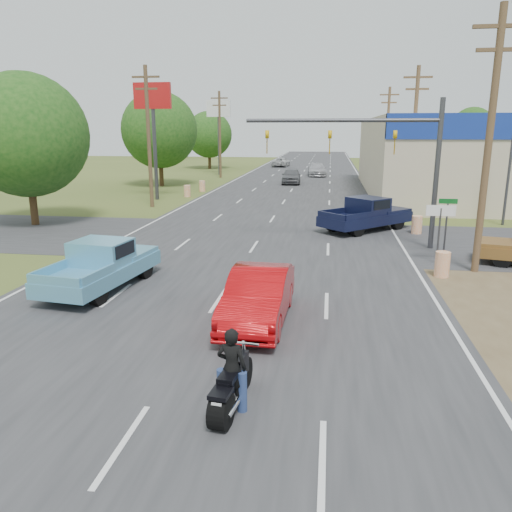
% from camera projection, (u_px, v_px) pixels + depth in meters
% --- Properties ---
extents(ground, '(200.00, 200.00, 0.00)m').
position_uv_depth(ground, '(123.00, 445.00, 9.06)').
color(ground, '#435221').
rests_on(ground, ground).
extents(main_road, '(15.00, 180.00, 0.02)m').
position_uv_depth(main_road, '(291.00, 190.00, 47.43)').
color(main_road, '#2D2D30').
rests_on(main_road, ground).
extents(cross_road, '(120.00, 10.00, 0.02)m').
position_uv_depth(cross_road, '(260.00, 238.00, 26.33)').
color(cross_road, '#2D2D30').
rests_on(cross_road, ground).
extents(utility_pole_1, '(2.00, 0.28, 10.00)m').
position_uv_depth(utility_pole_1, '(489.00, 137.00, 18.90)').
color(utility_pole_1, '#4C3823').
rests_on(utility_pole_1, ground).
extents(utility_pole_2, '(2.00, 0.28, 10.00)m').
position_uv_depth(utility_pole_2, '(414.00, 134.00, 36.17)').
color(utility_pole_2, '#4C3823').
rests_on(utility_pole_2, ground).
extents(utility_pole_3, '(2.00, 0.28, 10.00)m').
position_uv_depth(utility_pole_3, '(387.00, 133.00, 53.43)').
color(utility_pole_3, '#4C3823').
rests_on(utility_pole_3, ground).
extents(utility_pole_5, '(2.00, 0.28, 10.00)m').
position_uv_depth(utility_pole_5, '(149.00, 134.00, 35.96)').
color(utility_pole_5, '#4C3823').
rests_on(utility_pole_5, ground).
extents(utility_pole_6, '(2.00, 0.28, 10.00)m').
position_uv_depth(utility_pole_6, '(220.00, 132.00, 58.98)').
color(utility_pole_6, '#4C3823').
rests_on(utility_pole_6, ground).
extents(tree_0, '(7.14, 7.14, 8.84)m').
position_uv_depth(tree_0, '(26.00, 135.00, 28.93)').
color(tree_0, '#422D19').
rests_on(tree_0, ground).
extents(tree_1, '(7.56, 7.56, 9.36)m').
position_uv_depth(tree_1, '(159.00, 130.00, 49.89)').
color(tree_1, '#422D19').
rests_on(tree_1, ground).
extents(tree_2, '(6.72, 6.72, 8.32)m').
position_uv_depth(tree_2, '(209.00, 135.00, 73.16)').
color(tree_2, '#422D19').
rests_on(tree_2, ground).
extents(tree_5, '(7.98, 7.98, 9.88)m').
position_uv_depth(tree_5, '(472.00, 129.00, 94.55)').
color(tree_5, '#422D19').
rests_on(tree_5, ground).
extents(tree_6, '(8.82, 8.82, 10.92)m').
position_uv_depth(tree_6, '(167.00, 126.00, 102.83)').
color(tree_6, '#422D19').
rests_on(tree_6, ground).
extents(barrel_0, '(0.56, 0.56, 1.00)m').
position_uv_depth(barrel_0, '(442.00, 264.00, 19.33)').
color(barrel_0, orange).
rests_on(barrel_0, ground).
extents(barrel_1, '(0.56, 0.56, 1.00)m').
position_uv_depth(barrel_1, '(417.00, 225.00, 27.43)').
color(barrel_1, orange).
rests_on(barrel_1, ground).
extents(barrel_2, '(0.56, 0.56, 1.00)m').
position_uv_depth(barrel_2, '(187.00, 191.00, 42.75)').
color(barrel_2, orange).
rests_on(barrel_2, ground).
extents(barrel_3, '(0.56, 0.56, 1.00)m').
position_uv_depth(barrel_3, '(202.00, 186.00, 46.55)').
color(barrel_3, orange).
rests_on(barrel_3, ground).
extents(pole_sign_left_near, '(3.00, 0.35, 9.20)m').
position_uv_depth(pole_sign_left_near, '(153.00, 109.00, 39.48)').
color(pole_sign_left_near, '#3F3F44').
rests_on(pole_sign_left_near, ground).
extents(pole_sign_left_far, '(3.00, 0.35, 9.20)m').
position_uv_depth(pole_sign_left_far, '(219.00, 117.00, 62.51)').
color(pole_sign_left_far, '#3F3F44').
rests_on(pole_sign_left_far, ground).
extents(lane_sign, '(1.20, 0.08, 2.52)m').
position_uv_depth(lane_sign, '(440.00, 220.00, 20.88)').
color(lane_sign, '#3F3F44').
rests_on(lane_sign, ground).
extents(street_name_sign, '(0.80, 0.08, 2.61)m').
position_uv_depth(street_name_sign, '(446.00, 221.00, 22.30)').
color(street_name_sign, '#3F3F44').
rests_on(street_name_sign, ground).
extents(signal_mast, '(9.12, 0.40, 7.00)m').
position_uv_depth(signal_mast, '(380.00, 147.00, 23.38)').
color(signal_mast, '#3F3F44').
rests_on(signal_mast, ground).
extents(red_convertible, '(1.79, 4.83, 1.58)m').
position_uv_depth(red_convertible, '(258.00, 297.00, 14.69)').
color(red_convertible, '#AE080B').
rests_on(red_convertible, ground).
extents(motorcycle, '(0.76, 2.32, 1.17)m').
position_uv_depth(motorcycle, '(231.00, 388.00, 10.00)').
color(motorcycle, black).
rests_on(motorcycle, ground).
extents(rider, '(0.66, 0.48, 1.68)m').
position_uv_depth(rider, '(232.00, 372.00, 9.99)').
color(rider, black).
rests_on(rider, ground).
extents(blue_pickup, '(2.69, 5.53, 1.76)m').
position_uv_depth(blue_pickup, '(103.00, 264.00, 17.92)').
color(blue_pickup, black).
rests_on(blue_pickup, ground).
extents(navy_pickup, '(5.55, 5.54, 1.88)m').
position_uv_depth(navy_pickup, '(368.00, 214.00, 28.33)').
color(navy_pickup, black).
rests_on(navy_pickup, ground).
extents(distant_car_grey, '(2.16, 4.91, 1.64)m').
position_uv_depth(distant_car_grey, '(291.00, 176.00, 53.17)').
color(distant_car_grey, '#58585D').
rests_on(distant_car_grey, ground).
extents(distant_car_silver, '(2.59, 5.57, 1.58)m').
position_uv_depth(distant_car_silver, '(317.00, 170.00, 62.31)').
color(distant_car_silver, '#B3B2B7').
rests_on(distant_car_silver, ground).
extents(distant_car_white, '(2.69, 5.14, 1.38)m').
position_uv_depth(distant_car_white, '(281.00, 162.00, 78.37)').
color(distant_car_white, '#BEBEBE').
rests_on(distant_car_white, ground).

